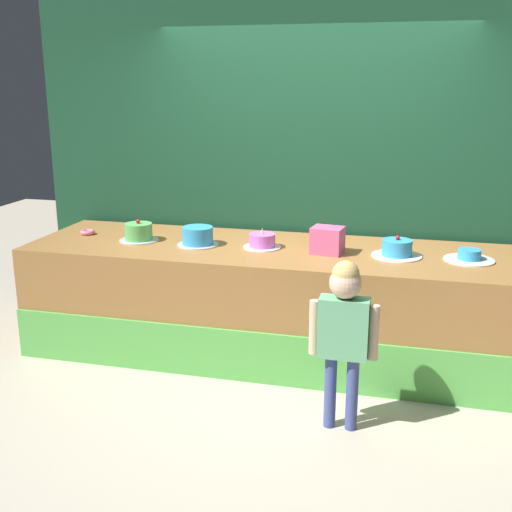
% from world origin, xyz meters
% --- Properties ---
extents(ground_plane, '(12.00, 12.00, 0.00)m').
position_xyz_m(ground_plane, '(0.00, 0.00, 0.00)').
color(ground_plane, '#BCB29E').
extents(stage_platform, '(4.11, 1.11, 0.85)m').
position_xyz_m(stage_platform, '(0.00, 0.54, 0.42)').
color(stage_platform, '#9E6B38').
rests_on(stage_platform, ground_plane).
extents(curtain_backdrop, '(4.73, 0.08, 2.75)m').
position_xyz_m(curtain_backdrop, '(0.00, 1.19, 1.37)').
color(curtain_backdrop, '#19472D').
rests_on(curtain_backdrop, ground_plane).
extents(child_figure, '(0.41, 0.19, 1.07)m').
position_xyz_m(child_figure, '(0.49, -0.46, 0.69)').
color(child_figure, '#3F4C8C').
rests_on(child_figure, ground_plane).
extents(pink_box, '(0.25, 0.21, 0.19)m').
position_xyz_m(pink_box, '(0.25, 0.49, 0.95)').
color(pink_box, '#E2578A').
rests_on(pink_box, stage_platform).
extents(donut, '(0.12, 0.12, 0.04)m').
position_xyz_m(donut, '(-1.75, 0.59, 0.87)').
color(donut, pink).
rests_on(donut, stage_platform).
extents(cake_far_left, '(0.31, 0.31, 0.17)m').
position_xyz_m(cake_far_left, '(-1.25, 0.50, 0.92)').
color(cake_far_left, silver).
rests_on(cake_far_left, stage_platform).
extents(cake_left, '(0.32, 0.32, 0.14)m').
position_xyz_m(cake_left, '(-0.75, 0.48, 0.92)').
color(cake_left, silver).
rests_on(cake_left, stage_platform).
extents(cake_center_left, '(0.29, 0.29, 0.16)m').
position_xyz_m(cake_center_left, '(-0.25, 0.52, 0.90)').
color(cake_center_left, white).
rests_on(cake_center_left, stage_platform).
extents(cake_center_right, '(0.36, 0.36, 0.16)m').
position_xyz_m(cake_center_right, '(0.75, 0.52, 0.91)').
color(cake_center_right, white).
rests_on(cake_center_right, stage_platform).
extents(cake_right, '(0.35, 0.35, 0.08)m').
position_xyz_m(cake_right, '(1.25, 0.53, 0.88)').
color(cake_right, silver).
rests_on(cake_right, stage_platform).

